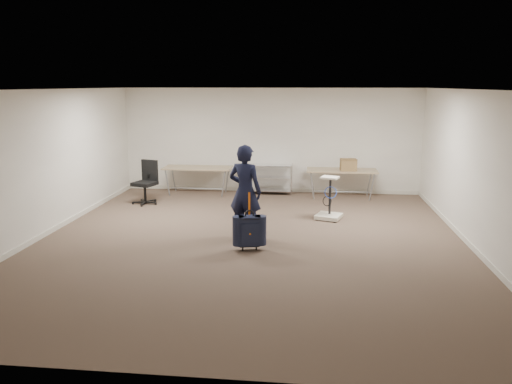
# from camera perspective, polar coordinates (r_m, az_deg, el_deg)

# --- Properties ---
(ground) EXTENTS (9.00, 9.00, 0.00)m
(ground) POSITION_cam_1_polar(r_m,az_deg,el_deg) (9.43, -0.64, -5.62)
(ground) COLOR #49372C
(ground) RESTS_ON ground
(room_shell) EXTENTS (8.00, 9.00, 9.00)m
(room_shell) POSITION_cam_1_polar(r_m,az_deg,el_deg) (10.74, 0.25, -3.12)
(room_shell) COLOR beige
(room_shell) RESTS_ON ground
(folding_table_left) EXTENTS (1.80, 0.75, 0.73)m
(folding_table_left) POSITION_cam_1_polar(r_m,az_deg,el_deg) (13.39, -6.70, 2.62)
(folding_table_left) COLOR #99815E
(folding_table_left) RESTS_ON ground
(folding_table_right) EXTENTS (1.80, 0.75, 0.73)m
(folding_table_right) POSITION_cam_1_polar(r_m,az_deg,el_deg) (13.08, 9.77, 2.30)
(folding_table_right) COLOR #99815E
(folding_table_right) RESTS_ON ground
(wire_shelf) EXTENTS (1.22, 0.47, 0.80)m
(wire_shelf) POSITION_cam_1_polar(r_m,az_deg,el_deg) (13.39, 1.52, 1.66)
(wire_shelf) COLOR silver
(wire_shelf) RESTS_ON ground
(person) EXTENTS (0.75, 0.60, 1.79)m
(person) POSITION_cam_1_polar(r_m,az_deg,el_deg) (9.47, -1.25, 0.06)
(person) COLOR black
(person) RESTS_ON ground
(suitcase) EXTENTS (0.42, 0.30, 1.05)m
(suitcase) POSITION_cam_1_polar(r_m,az_deg,el_deg) (8.82, -0.75, -4.46)
(suitcase) COLOR #161F31
(suitcase) RESTS_ON ground
(office_chair) EXTENTS (0.64, 0.65, 1.06)m
(office_chair) POSITION_cam_1_polar(r_m,az_deg,el_deg) (12.60, -12.45, 0.16)
(office_chair) COLOR black
(office_chair) RESTS_ON ground
(equipment_cart) EXTENTS (0.65, 0.65, 0.94)m
(equipment_cart) POSITION_cam_1_polar(r_m,az_deg,el_deg) (11.00, 8.34, -1.82)
(equipment_cart) COLOR beige
(equipment_cart) RESTS_ON ground
(cardboard_box) EXTENTS (0.43, 0.34, 0.30)m
(cardboard_box) POSITION_cam_1_polar(r_m,az_deg,el_deg) (12.96, 10.51, 3.09)
(cardboard_box) COLOR #A0814A
(cardboard_box) RESTS_ON folding_table_right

